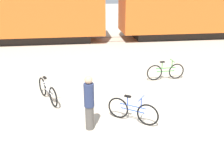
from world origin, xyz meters
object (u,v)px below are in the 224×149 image
at_px(bicycle_green, 166,71).
at_px(bicycle_silver, 48,91).
at_px(bicycle_blue, 133,111).
at_px(person_in_navy, 89,103).

height_order(bicycle_green, bicycle_silver, bicycle_silver).
bearing_deg(bicycle_blue, person_in_navy, -169.92).
height_order(bicycle_green, bicycle_blue, same).
bearing_deg(bicycle_silver, bicycle_blue, -34.71).
bearing_deg(bicycle_blue, bicycle_green, 56.84).
relative_size(bicycle_blue, person_in_navy, 0.85).
distance_m(bicycle_blue, bicycle_silver, 3.24).
distance_m(bicycle_blue, person_in_navy, 1.40).
height_order(bicycle_blue, person_in_navy, person_in_navy).
bearing_deg(bicycle_green, person_in_navy, -134.41).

